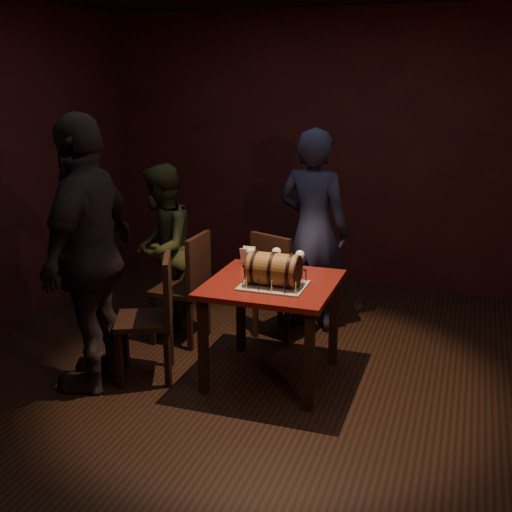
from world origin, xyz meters
name	(u,v)px	position (x,y,z in m)	size (l,w,h in m)	color
room_shell	(266,195)	(0.00, 0.00, 1.40)	(5.04, 5.04, 2.80)	black
pub_table	(272,296)	(0.01, 0.11, 0.64)	(0.90, 0.90, 0.75)	#4B100C
cake_board	(273,286)	(0.05, 0.02, 0.76)	(0.45, 0.35, 0.01)	gray
barrel_cake	(274,269)	(0.05, 0.02, 0.88)	(0.41, 0.24, 0.24)	brown
birthday_candles	(274,279)	(0.05, 0.02, 0.80)	(0.40, 0.30, 0.09)	#FFF298
wine_glass_left	(251,253)	(-0.24, 0.37, 0.87)	(0.07, 0.07, 0.16)	silver
wine_glass_mid	(277,253)	(-0.06, 0.44, 0.87)	(0.07, 0.07, 0.16)	silver
wine_glass_right	(300,256)	(0.13, 0.43, 0.87)	(0.07, 0.07, 0.16)	silver
pint_of_ale	(264,264)	(-0.10, 0.28, 0.82)	(0.07, 0.07, 0.15)	silver
menu_card	(248,256)	(-0.30, 0.47, 0.81)	(0.10, 0.05, 0.13)	white
chair_back	(278,281)	(-0.15, 0.81, 0.52)	(0.52, 0.52, 0.93)	black
chair_left_rear	(188,282)	(-0.84, 0.52, 0.52)	(0.41, 0.41, 0.93)	black
chair_left_front	(155,311)	(-0.80, -0.15, 0.52)	(0.53, 0.53, 0.93)	black
person_back	(313,231)	(0.04, 1.19, 0.88)	(0.64, 0.42, 1.75)	#1B1E37
person_left_rear	(162,248)	(-1.19, 0.75, 0.72)	(0.70, 0.55, 1.45)	#31371B
person_left_front	(89,255)	(-1.17, -0.37, 0.98)	(1.14, 0.48, 1.95)	black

